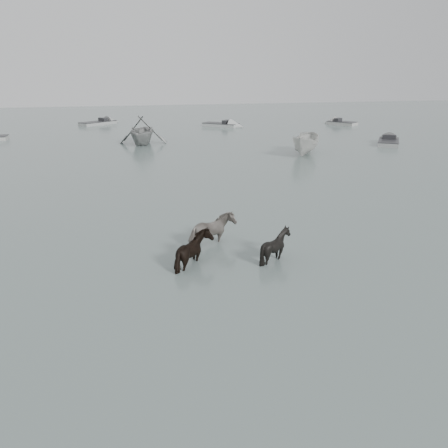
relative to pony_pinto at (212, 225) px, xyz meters
The scene contains 10 objects.
ground 1.08m from the pony_pinto, 69.39° to the right, with size 140.00×140.00×0.00m, color slate.
pony_pinto is the anchor object (origin of this frame).
pony_dark 1.93m from the pony_pinto, 118.23° to the right, with size 1.44×1.23×1.45m, color black.
pony_black 2.59m from the pony_pinto, 46.22° to the right, with size 1.07×1.20×1.33m, color black.
rowboat_trail 24.12m from the pony_pinto, 92.77° to the left, with size 4.18×4.85×2.55m, color gray.
boat_small 19.38m from the pony_pinto, 56.79° to the left, with size 1.67×4.45×1.72m, color beige.
skiff_port 27.21m from the pony_pinto, 44.29° to the left, with size 5.24×1.60×0.75m, color gray, non-canonical shape.
skiff_mid 35.72m from the pony_pinto, 76.76° to the left, with size 5.65×1.60×0.75m, color #ACAFAC, non-canonical shape.
skiff_star 40.02m from the pony_pinto, 55.88° to the left, with size 4.50×1.60×0.75m, color #ADACA8, non-canonical shape.
skiff_far 40.09m from the pony_pinto, 97.91° to the left, with size 6.08×1.60×0.75m, color #9B9D9A, non-canonical shape.
Camera 1 is at (-3.22, -13.89, 6.02)m, focal length 35.00 mm.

